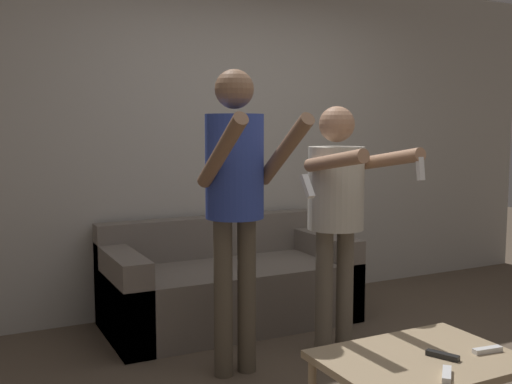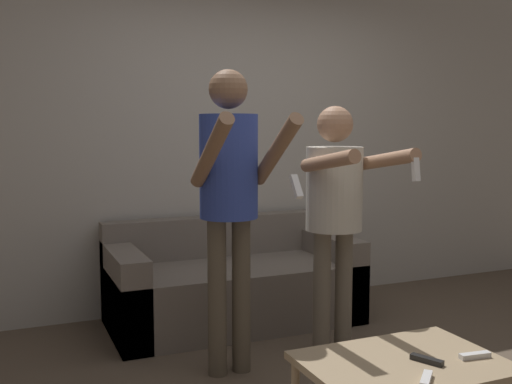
{
  "view_description": "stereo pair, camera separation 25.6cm",
  "coord_description": "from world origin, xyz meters",
  "px_view_note": "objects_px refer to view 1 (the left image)",
  "views": [
    {
      "loc": [
        -2.01,
        -2.56,
        1.45
      ],
      "look_at": [
        -0.24,
        0.96,
        1.02
      ],
      "focal_mm": 42.0,
      "sensor_mm": 36.0,
      "label": 1
    },
    {
      "loc": [
        -1.78,
        -2.66,
        1.45
      ],
      "look_at": [
        -0.24,
        0.96,
        1.02
      ],
      "focal_mm": 42.0,
      "sensor_mm": 36.0,
      "label": 2
    }
  ],
  "objects_px": {
    "remote_far": "(443,355)",
    "remote_mid": "(487,350)",
    "couch": "(229,286)",
    "remote_near": "(447,374)",
    "person_standing_right": "(338,200)",
    "coffee_table": "(420,365)",
    "person_standing_left": "(236,185)"
  },
  "relations": [
    {
      "from": "remote_mid",
      "to": "coffee_table",
      "type": "bearing_deg",
      "value": 162.56
    },
    {
      "from": "couch",
      "to": "coffee_table",
      "type": "bearing_deg",
      "value": -87.4
    },
    {
      "from": "person_standing_right",
      "to": "remote_mid",
      "type": "distance_m",
      "value": 1.3
    },
    {
      "from": "person_standing_left",
      "to": "couch",
      "type": "bearing_deg",
      "value": 68.6
    },
    {
      "from": "couch",
      "to": "person_standing_right",
      "type": "distance_m",
      "value": 1.2
    },
    {
      "from": "person_standing_right",
      "to": "remote_near",
      "type": "relative_size",
      "value": 11.94
    },
    {
      "from": "couch",
      "to": "remote_near",
      "type": "xyz_separation_m",
      "value": [
        0.03,
        -2.17,
        0.14
      ]
    },
    {
      "from": "coffee_table",
      "to": "remote_far",
      "type": "relative_size",
      "value": 5.9
    },
    {
      "from": "couch",
      "to": "remote_far",
      "type": "xyz_separation_m",
      "value": [
        0.17,
        -2.01,
        0.14
      ]
    },
    {
      "from": "remote_far",
      "to": "remote_mid",
      "type": "bearing_deg",
      "value": -10.67
    },
    {
      "from": "couch",
      "to": "remote_mid",
      "type": "relative_size",
      "value": 11.79
    },
    {
      "from": "coffee_table",
      "to": "remote_mid",
      "type": "height_order",
      "value": "remote_mid"
    },
    {
      "from": "person_standing_left",
      "to": "remote_near",
      "type": "xyz_separation_m",
      "value": [
        0.38,
        -1.28,
        -0.71
      ]
    },
    {
      "from": "couch",
      "to": "remote_mid",
      "type": "bearing_deg",
      "value": -78.81
    },
    {
      "from": "couch",
      "to": "remote_near",
      "type": "bearing_deg",
      "value": -89.13
    },
    {
      "from": "couch",
      "to": "person_standing_right",
      "type": "relative_size",
      "value": 1.14
    },
    {
      "from": "couch",
      "to": "remote_near",
      "type": "height_order",
      "value": "couch"
    },
    {
      "from": "person_standing_right",
      "to": "remote_far",
      "type": "bearing_deg",
      "value": -99.13
    },
    {
      "from": "person_standing_left",
      "to": "person_standing_right",
      "type": "xyz_separation_m",
      "value": [
        0.7,
        -0.0,
        -0.12
      ]
    },
    {
      "from": "remote_near",
      "to": "person_standing_left",
      "type": "bearing_deg",
      "value": 106.57
    },
    {
      "from": "couch",
      "to": "remote_near",
      "type": "relative_size",
      "value": 13.67
    },
    {
      "from": "remote_mid",
      "to": "remote_far",
      "type": "height_order",
      "value": "same"
    },
    {
      "from": "person_standing_right",
      "to": "remote_near",
      "type": "distance_m",
      "value": 1.44
    },
    {
      "from": "person_standing_right",
      "to": "remote_mid",
      "type": "height_order",
      "value": "person_standing_right"
    },
    {
      "from": "person_standing_left",
      "to": "remote_mid",
      "type": "height_order",
      "value": "person_standing_left"
    },
    {
      "from": "couch",
      "to": "person_standing_left",
      "type": "relative_size",
      "value": 1.02
    },
    {
      "from": "person_standing_right",
      "to": "remote_mid",
      "type": "bearing_deg",
      "value": -87.21
    },
    {
      "from": "remote_near",
      "to": "remote_far",
      "type": "height_order",
      "value": "same"
    },
    {
      "from": "couch",
      "to": "remote_far",
      "type": "relative_size",
      "value": 11.96
    },
    {
      "from": "couch",
      "to": "remote_mid",
      "type": "xyz_separation_m",
      "value": [
        0.41,
        -2.05,
        0.14
      ]
    },
    {
      "from": "person_standing_left",
      "to": "remote_far",
      "type": "height_order",
      "value": "person_standing_left"
    },
    {
      "from": "remote_far",
      "to": "person_standing_left",
      "type": "bearing_deg",
      "value": 114.92
    }
  ]
}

